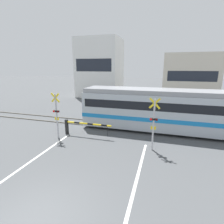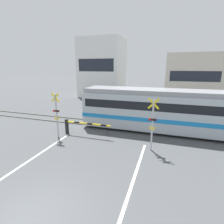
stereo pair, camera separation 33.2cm
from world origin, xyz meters
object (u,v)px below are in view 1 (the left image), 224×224
crossing_signal_left (57,114)px  pedestrian (115,104)px  crossing_barrier_near (77,125)px  crossing_signal_right (154,122)px  commuter_train (171,110)px  crossing_barrier_far (146,112)px

crossing_signal_left → pedestrian: crossing_signal_left is taller
crossing_barrier_near → crossing_signal_right: 5.87m
commuter_train → pedestrian: 7.46m
commuter_train → crossing_signal_left: (-7.98, -3.85, 0.04)m
crossing_signal_right → pedestrian: (-4.80, 8.28, -0.87)m
crossing_barrier_far → commuter_train: bearing=-51.1°
commuter_train → crossing_signal_left: 8.86m
crossing_barrier_near → pedestrian: bearing=83.0°
crossing_signal_left → crossing_barrier_near: bearing=38.6°
crossing_signal_right → pedestrian: bearing=120.1°
crossing_barrier_near → crossing_barrier_far: bearing=51.6°
crossing_barrier_near → crossing_signal_right: crossing_signal_right is taller
crossing_barrier_far → crossing_signal_right: bearing=-80.4°
crossing_barrier_far → crossing_signal_left: crossing_signal_left is taller
crossing_barrier_far → pedestrian: (-3.67, 1.61, 0.20)m
commuter_train → crossing_barrier_near: size_ratio=3.83×
pedestrian → crossing_signal_right: bearing=-59.9°
commuter_train → crossing_signal_right: (-1.15, -3.85, 0.04)m
crossing_barrier_far → pedestrian: pedestrian is taller
crossing_signal_right → commuter_train: bearing=73.4°
crossing_signal_left → crossing_signal_right: same height
crossing_signal_left → crossing_signal_right: size_ratio=1.00×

